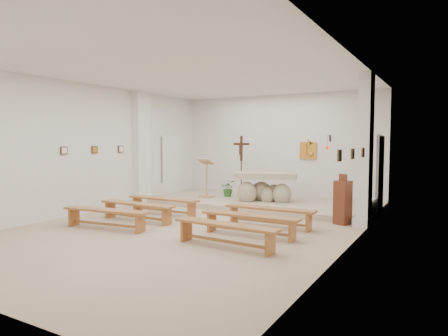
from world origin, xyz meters
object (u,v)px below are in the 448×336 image
Objects in this scene: bench_left_third at (106,214)px; bench_right_second at (250,220)px; altar at (265,189)px; crucifix_stand at (241,162)px; bench_left_second at (137,208)px; bench_left_front at (163,202)px; donation_pedestal at (343,202)px; bench_right_third at (225,229)px; lectern at (206,178)px; bench_right_front at (270,212)px.

bench_right_second is at bearing 11.62° from bench_left_third.
crucifix_stand is (-1.09, 0.55, 0.78)m from altar.
crucifix_stand is at bearing 81.53° from bench_left_second.
bench_left_third is at bearing -89.39° from bench_left_front.
donation_pedestal is at bearing 56.88° from bench_right_second.
bench_left_front and bench_right_third have the same top height.
bench_left_front and bench_left_third have the same top height.
donation_pedestal is (4.63, -1.30, -0.25)m from lectern.
crucifix_stand reaches higher than altar.
bench_left_front is 3.68m from bench_right_third.
altar reaches higher than bench_right_front.
donation_pedestal is at bearing -47.00° from altar.
bench_right_third is at bearing -51.02° from lectern.
bench_right_second and bench_left_third have the same top height.
bench_right_second is (1.29, -3.65, -0.18)m from altar.
bench_left_second is (-0.68, -4.20, -0.96)m from crucifix_stand.
donation_pedestal is 0.56× the size of bench_right_front.
bench_left_front is (-4.44, -1.13, -0.19)m from donation_pedestal.
lectern is 4.09m from bench_right_front.
bench_left_third is at bearing -176.66° from bench_right_third.
donation_pedestal is at bearing -12.82° from lectern.
crucifix_stand is 5.82m from bench_right_third.
bench_right_second is at bearing -17.74° from bench_left_front.
lectern is 1.26m from crucifix_stand.
bench_right_second is (3.26, -3.46, -0.44)m from lectern.
bench_right_third is (0.00, -1.02, 0.00)m from bench_right_second.
bench_left_second is at bearing 83.28° from bench_left_third.
donation_pedestal is at bearing -20.94° from crucifix_stand.
lectern is 0.59× the size of bench_right_second.
bench_right_third is (0.00, -2.03, 0.00)m from bench_right_front.
bench_left_second is at bearing 179.36° from bench_right_second.
bench_left_third is at bearing -89.77° from crucifix_stand.
crucifix_stand reaches higher than bench_right_front.
bench_right_second is 1.02m from bench_right_third.
bench_right_third is at bearing -90.64° from bench_right_second.
bench_left_third is at bearing -162.29° from bench_right_second.
lectern is 5.55m from bench_right_third.
lectern is at bearing 142.37° from bench_right_front.
altar is 0.92× the size of bench_left_third.
bench_left_third is at bearing -128.41° from altar.
lectern is at bearing -174.09° from donation_pedestal.
bench_left_third is (0.19, -4.47, -0.44)m from lectern.
crucifix_stand reaches higher than donation_pedestal.
bench_left_third is (0.00, -1.02, 0.00)m from bench_left_second.
bench_right_front is (2.39, -3.18, -0.96)m from crucifix_stand.
altar is 3.06m from donation_pedestal.
lectern reaches higher than altar.
bench_right_front is at bearing 0.61° from bench_left_front.
bench_left_second is 3.23m from bench_right_third.
bench_left_second is (-3.07, -1.02, 0.00)m from bench_right_front.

